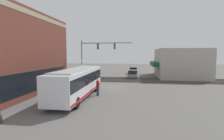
{
  "coord_description": "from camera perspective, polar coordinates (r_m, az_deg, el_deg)",
  "views": [
    {
      "loc": [
        -23.35,
        -3.29,
        4.57
      ],
      "look_at": [
        5.28,
        0.72,
        1.95
      ],
      "focal_mm": 28.0,
      "sensor_mm": 36.0,
      "label": 1
    }
  ],
  "objects": [
    {
      "name": "crossing_signal",
      "position": [
        29.1,
        -9.7,
        0.63
      ],
      "size": [
        1.41,
        1.18,
        3.81
      ],
      "color": "gray",
      "rests_on": "ground"
    },
    {
      "name": "pedestrian_at_crossing",
      "position": [
        29.28,
        -7.82,
        -2.09
      ],
      "size": [
        0.34,
        0.34,
        1.73
      ],
      "color": "black",
      "rests_on": "ground"
    },
    {
      "name": "rail_track_far",
      "position": [
        33.03,
        2.18,
        -2.72
      ],
      "size": [
        2.6,
        60.0,
        0.15
      ],
      "color": "#332D28",
      "rests_on": "ground"
    },
    {
      "name": "rail_track_near",
      "position": [
        29.88,
        1.56,
        -3.56
      ],
      "size": [
        2.6,
        60.0,
        0.15
      ],
      "color": "#332D28",
      "rests_on": "ground"
    },
    {
      "name": "parked_car_grey",
      "position": [
        34.13,
        6.76,
        -1.36
      ],
      "size": [
        4.28,
        1.82,
        1.52
      ],
      "color": "slate",
      "rests_on": "ground"
    },
    {
      "name": "city_bus",
      "position": [
        18.74,
        -11.12,
        -3.76
      ],
      "size": [
        11.0,
        2.59,
        3.05
      ],
      "color": "silver",
      "rests_on": "ground"
    },
    {
      "name": "shop_building",
      "position": [
        37.96,
        21.14,
        2.18
      ],
      "size": [
        11.45,
        10.15,
        5.62
      ],
      "color": "#B2ADA3",
      "rests_on": "ground"
    },
    {
      "name": "pedestrian_near_bus",
      "position": [
        19.41,
        -4.67,
        -5.57
      ],
      "size": [
        0.34,
        0.34,
        1.85
      ],
      "color": "#2D3351",
      "rests_on": "ground"
    },
    {
      "name": "ground_plane",
      "position": [
        24.02,
        -0.05,
        -5.78
      ],
      "size": [
        120.0,
        120.0,
        0.0
      ],
      "primitive_type": "plane",
      "color": "#605E5B"
    },
    {
      "name": "parked_car_red",
      "position": [
        41.38,
        6.98,
        -0.2
      ],
      "size": [
        4.43,
        1.82,
        1.54
      ],
      "color": "#B21E19",
      "rests_on": "ground"
    },
    {
      "name": "traffic_signal_gantry",
      "position": [
        28.22,
        -5.34,
        5.94
      ],
      "size": [
        0.42,
        8.18,
        6.74
      ],
      "color": "gray",
      "rests_on": "ground"
    }
  ]
}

